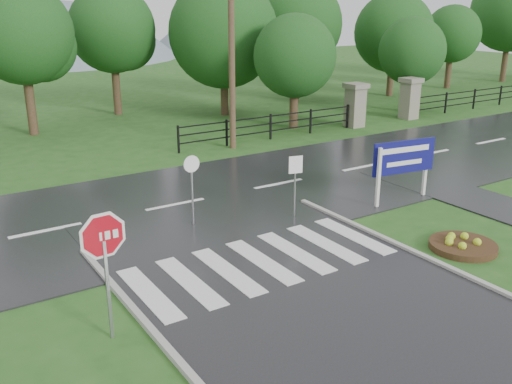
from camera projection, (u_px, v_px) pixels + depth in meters
ground at (417, 366)px, 10.13m from camera, size 120.00×120.00×0.00m
main_road at (175, 206)px, 18.09m from camera, size 90.00×8.00×0.04m
walkway at (508, 210)px, 17.70m from camera, size 2.20×11.00×0.04m
crosswalk at (262, 261)px, 14.09m from camera, size 6.50×2.80×0.02m
pillar_west at (355, 104)px, 29.20m from camera, size 1.00×1.00×2.24m
pillar_east at (410, 97)px, 31.26m from camera, size 1.00×1.00×2.24m
fence_west at (271, 124)px, 26.63m from camera, size 9.58×0.08×1.20m
hills at (11, 192)px, 68.60m from camera, size 102.00×48.00×48.00m
treeline at (78, 126)px, 29.75m from camera, size 83.20×5.20×10.00m
stop_sign at (104, 247)px, 10.39m from camera, size 1.21×0.13×2.73m
estate_billboard at (404, 160)px, 18.04m from camera, size 2.30×0.41×2.03m
flower_bed at (463, 245)px, 14.88m from camera, size 1.73×1.73×0.35m
reg_sign_small at (295, 174)px, 16.66m from camera, size 0.42×0.13×1.91m
reg_sign_round at (192, 181)px, 16.08m from camera, size 0.49×0.06×2.10m
utility_pole_east at (232, 53)px, 23.95m from camera, size 1.44×0.27×8.09m
entrance_tree_left at (295, 56)px, 28.18m from camera, size 4.12×4.12×5.68m
entrance_tree_right at (412, 51)px, 32.52m from camera, size 3.80×3.80×5.40m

